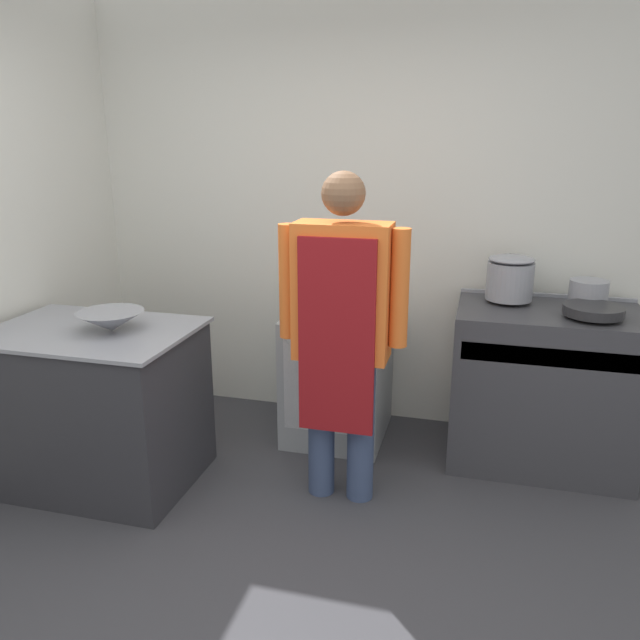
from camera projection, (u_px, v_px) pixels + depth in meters
ground_plane at (241, 626)px, 2.45m from camera, size 14.00×14.00×0.00m
wall_back at (356, 217)px, 4.00m from camera, size 8.00×0.05×2.70m
wall_left at (1, 231)px, 3.43m from camera, size 0.05×8.00×2.70m
prep_counter at (98, 406)px, 3.40m from camera, size 1.07×0.78×0.88m
stove at (542, 387)px, 3.59m from camera, size 1.00×0.65×0.94m
fridge_unit at (338, 375)px, 3.93m from camera, size 0.60×0.65×0.81m
person_cook at (342, 322)px, 3.08m from camera, size 0.65×0.24×1.70m
mixing_bowl at (111, 321)px, 3.24m from camera, size 0.35×0.35×0.10m
stock_pot at (510, 277)px, 3.58m from camera, size 0.26×0.26×0.26m
saute_pan at (593, 310)px, 3.29m from camera, size 0.31×0.31×0.05m
sauce_pot at (588, 292)px, 3.49m from camera, size 0.21×0.21×0.14m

